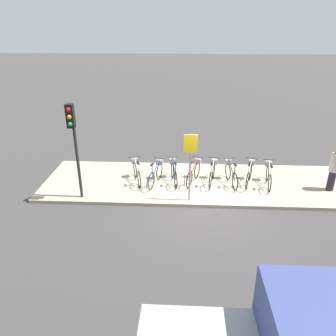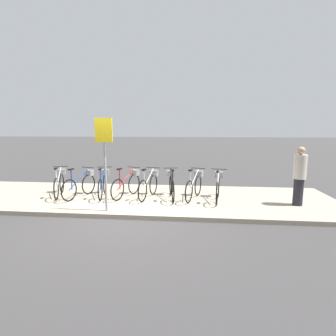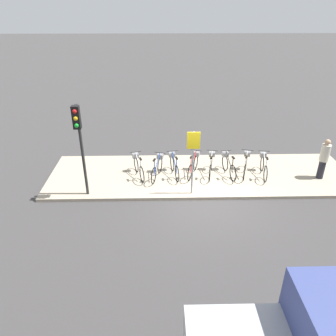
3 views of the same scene
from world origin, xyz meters
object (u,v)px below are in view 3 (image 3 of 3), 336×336
at_px(parked_bicycle_5, 228,165).
at_px(sign_post, 193,153).
at_px(parked_bicycle_4, 211,164).
at_px(parked_bicycle_6, 246,164).
at_px(parked_bicycle_2, 174,165).
at_px(parked_bicycle_7, 264,165).
at_px(traffic_light, 79,133).
at_px(parked_bicycle_0, 138,166).
at_px(parked_bicycle_3, 194,164).
at_px(pedestrian, 324,158).
at_px(parked_bicycle_1, 158,167).

bearing_deg(parked_bicycle_5, sign_post, -137.77).
bearing_deg(parked_bicycle_4, parked_bicycle_6, 0.59).
bearing_deg(parked_bicycle_2, parked_bicycle_7, -1.48).
bearing_deg(traffic_light, parked_bicycle_6, 14.08).
height_order(parked_bicycle_6, parked_bicycle_7, same).
bearing_deg(sign_post, parked_bicycle_7, 24.29).
distance_m(parked_bicycle_0, parked_bicycle_2, 1.41).
relative_size(parked_bicycle_3, pedestrian, 0.90).
distance_m(parked_bicycle_0, parked_bicycle_6, 4.27).
bearing_deg(sign_post, parked_bicycle_6, 32.65).
bearing_deg(parked_bicycle_0, parked_bicycle_3, 2.59).
distance_m(parked_bicycle_0, parked_bicycle_1, 0.76).
xyz_separation_m(pedestrian, sign_post, (-5.13, -1.03, 0.76)).
relative_size(parked_bicycle_2, parked_bicycle_6, 1.03).
bearing_deg(parked_bicycle_0, parked_bicycle_2, 1.92).
relative_size(parked_bicycle_0, parked_bicycle_1, 0.99).
relative_size(parked_bicycle_2, parked_bicycle_7, 0.99).
bearing_deg(pedestrian, parked_bicycle_0, 177.23).
xyz_separation_m(parked_bicycle_6, pedestrian, (2.85, -0.42, 0.43)).
xyz_separation_m(parked_bicycle_4, parked_bicycle_6, (1.39, 0.01, 0.00)).
bearing_deg(parked_bicycle_5, parked_bicycle_1, -177.24).
bearing_deg(parked_bicycle_1, parked_bicycle_6, 2.79).
height_order(parked_bicycle_1, parked_bicycle_4, same).
bearing_deg(parked_bicycle_3, parked_bicycle_4, -2.98).
relative_size(parked_bicycle_0, parked_bicycle_4, 0.97).
bearing_deg(parked_bicycle_7, parked_bicycle_5, 176.46).
height_order(pedestrian, sign_post, sign_post).
bearing_deg(parked_bicycle_2, sign_post, -67.78).
height_order(parked_bicycle_2, parked_bicycle_5, same).
distance_m(parked_bicycle_4, parked_bicycle_6, 1.39).
bearing_deg(parked_bicycle_6, parked_bicycle_5, -177.13).
bearing_deg(parked_bicycle_7, pedestrian, -7.88).
relative_size(parked_bicycle_5, parked_bicycle_6, 1.03).
relative_size(parked_bicycle_3, traffic_light, 0.44).
height_order(parked_bicycle_7, traffic_light, traffic_light).
height_order(parked_bicycle_0, traffic_light, traffic_light).
xyz_separation_m(parked_bicycle_3, parked_bicycle_6, (2.08, -0.02, 0.00)).
relative_size(parked_bicycle_6, parked_bicycle_7, 0.97).
bearing_deg(parked_bicycle_1, pedestrian, -2.26).
height_order(parked_bicycle_1, parked_bicycle_6, same).
distance_m(parked_bicycle_0, parked_bicycle_4, 2.88).
bearing_deg(traffic_light, parked_bicycle_5, 15.51).
bearing_deg(pedestrian, parked_bicycle_4, 174.52).
relative_size(parked_bicycle_3, parked_bicycle_4, 0.96).
relative_size(parked_bicycle_4, traffic_light, 0.46).
height_order(parked_bicycle_2, parked_bicycle_6, same).
bearing_deg(parked_bicycle_0, parked_bicycle_1, -7.00).
distance_m(parked_bicycle_3, parked_bicycle_4, 0.69).
distance_m(parked_bicycle_6, sign_post, 2.95).
distance_m(parked_bicycle_1, parked_bicycle_2, 0.67).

